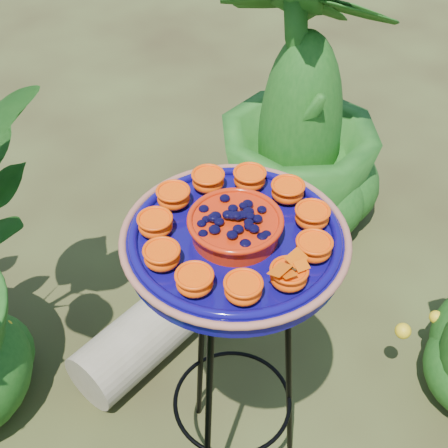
# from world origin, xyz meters

# --- Properties ---
(ground_plane) EXTENTS (20.00, 20.00, 0.00)m
(ground_plane) POSITION_xyz_m (0.00, 0.00, 0.00)
(ground_plane) COLOR black
(ground_plane) RESTS_ON ground
(tripod_stand) EXTENTS (0.33, 0.33, 0.81)m
(tripod_stand) POSITION_xyz_m (-0.06, -0.09, 0.49)
(tripod_stand) COLOR black
(tripod_stand) RESTS_ON ground
(feeder_dish) EXTENTS (0.46, 0.46, 0.10)m
(feeder_dish) POSITION_xyz_m (-0.06, -0.09, 0.85)
(feeder_dish) COLOR #0C075A
(feeder_dish) RESTS_ON tripod_stand
(driftwood_log) EXTENTS (0.59, 0.26, 0.19)m
(driftwood_log) POSITION_xyz_m (0.02, 0.35, 0.09)
(driftwood_log) COLOR gray
(driftwood_log) RESTS_ON ground
(shrub_back_right) EXTENTS (0.80, 0.80, 1.02)m
(shrub_back_right) POSITION_xyz_m (0.78, 0.48, 0.51)
(shrub_back_right) COLOR #174B14
(shrub_back_right) RESTS_ON ground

